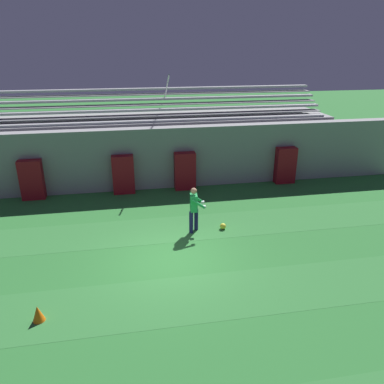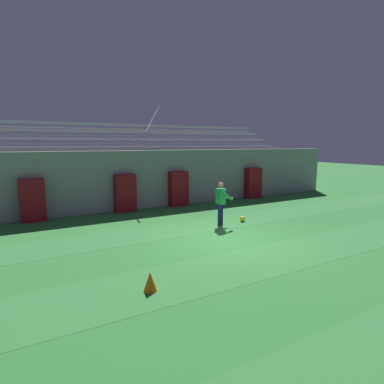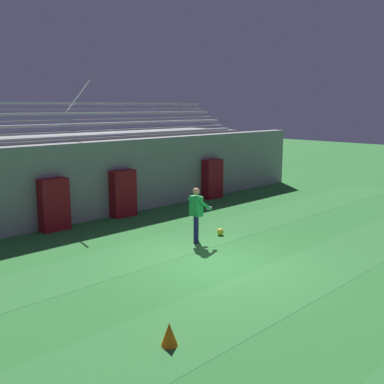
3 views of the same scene
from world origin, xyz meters
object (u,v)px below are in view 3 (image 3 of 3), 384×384
at_px(padding_pillar_far_right, 212,179).
at_px(goalkeeper, 197,211).
at_px(padding_pillar_gate_left, 54,205).
at_px(soccer_ball, 220,232).
at_px(padding_pillar_gate_right, 123,193).
at_px(traffic_cone, 169,334).

bearing_deg(padding_pillar_far_right, goalkeeper, -141.05).
xyz_separation_m(padding_pillar_gate_left, soccer_ball, (3.48, -4.21, -0.76)).
distance_m(padding_pillar_gate_right, traffic_cone, 9.51).
bearing_deg(traffic_cone, padding_pillar_gate_right, 58.79).
bearing_deg(padding_pillar_gate_left, padding_pillar_far_right, 0.00).
bearing_deg(traffic_cone, goalkeeper, 40.56).
xyz_separation_m(padding_pillar_gate_left, traffic_cone, (-2.15, -8.11, -0.66)).
height_order(goalkeeper, traffic_cone, goalkeeper).
distance_m(padding_pillar_gate_right, goalkeeper, 4.22).
xyz_separation_m(padding_pillar_far_right, traffic_cone, (-9.77, -8.11, -0.66)).
relative_size(goalkeeper, soccer_ball, 7.59).
height_order(padding_pillar_gate_left, soccer_ball, padding_pillar_gate_left).
distance_m(padding_pillar_far_right, soccer_ball, 5.95).
height_order(padding_pillar_far_right, traffic_cone, padding_pillar_far_right).
relative_size(goalkeeper, traffic_cone, 3.98).
distance_m(padding_pillar_gate_left, padding_pillar_far_right, 7.62).
height_order(padding_pillar_gate_left, traffic_cone, padding_pillar_gate_left).
height_order(padding_pillar_gate_right, soccer_ball, padding_pillar_gate_right).
distance_m(padding_pillar_gate_left, goalkeeper, 4.85).
bearing_deg(padding_pillar_gate_right, traffic_cone, -121.21).
bearing_deg(padding_pillar_gate_right, goalkeeper, -94.71).
distance_m(padding_pillar_far_right, goalkeeper, 6.69).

